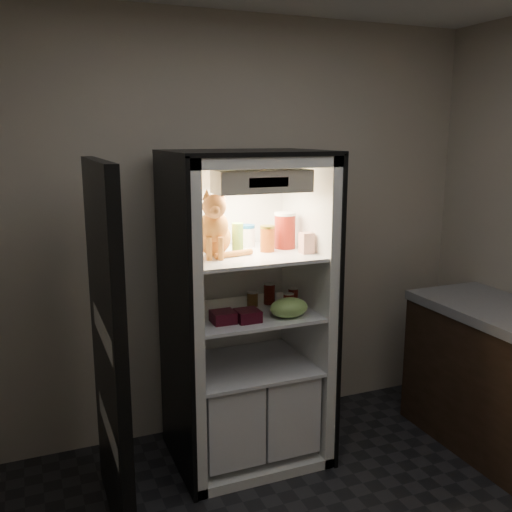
{
  "coord_description": "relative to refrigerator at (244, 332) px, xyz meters",
  "views": [
    {
      "loc": [
        -1.18,
        -1.67,
        1.96
      ],
      "look_at": [
        0.05,
        1.32,
        1.27
      ],
      "focal_mm": 40.0,
      "sensor_mm": 36.0,
      "label": 1
    }
  ],
  "objects": [
    {
      "name": "parmesan_shaker",
      "position": [
        -0.05,
        -0.03,
        0.59
      ],
      "size": [
        0.07,
        0.07,
        0.17
      ],
      "color": "green",
      "rests_on": "refrigerator"
    },
    {
      "name": "cream_carton",
      "position": [
        0.31,
        -0.19,
        0.56
      ],
      "size": [
        0.07,
        0.07,
        0.12
      ],
      "primitive_type": "cube",
      "color": "white",
      "rests_on": "refrigerator"
    },
    {
      "name": "fridge_door",
      "position": [
        -0.85,
        -0.36,
        0.12
      ],
      "size": [
        0.06,
        0.87,
        1.85
      ],
      "rotation": [
        0.0,
        0.0,
        0.0
      ],
      "color": "black",
      "rests_on": "floor"
    },
    {
      "name": "condiment_jar",
      "position": [
        0.06,
        0.02,
        0.2
      ],
      "size": [
        0.07,
        0.07,
        0.09
      ],
      "color": "brown",
      "rests_on": "refrigerator"
    },
    {
      "name": "pepper_jar",
      "position": [
        0.26,
        -0.01,
        0.61
      ],
      "size": [
        0.13,
        0.13,
        0.22
      ],
      "color": "#9F2815",
      "rests_on": "refrigerator"
    },
    {
      "name": "berry_box_left",
      "position": [
        -0.2,
        -0.2,
        0.18
      ],
      "size": [
        0.13,
        0.13,
        0.06
      ],
      "primitive_type": "cube",
      "color": "#4E0D20",
      "rests_on": "refrigerator"
    },
    {
      "name": "mayo_tub",
      "position": [
        0.07,
        0.12,
        0.57
      ],
      "size": [
        0.1,
        0.1,
        0.14
      ],
      "color": "white",
      "rests_on": "refrigerator"
    },
    {
      "name": "berry_box_right",
      "position": [
        -0.07,
        -0.23,
        0.18
      ],
      "size": [
        0.13,
        0.13,
        0.06
      ],
      "primitive_type": "cube",
      "color": "#4E0D20",
      "rests_on": "refrigerator"
    },
    {
      "name": "grape_bag",
      "position": [
        0.18,
        -0.25,
        0.2
      ],
      "size": [
        0.23,
        0.16,
        0.11
      ],
      "primitive_type": "ellipsoid",
      "color": "#81B253",
      "rests_on": "refrigerator"
    },
    {
      "name": "soda_can_b",
      "position": [
        0.29,
        -0.06,
        0.2
      ],
      "size": [
        0.06,
        0.06,
        0.11
      ],
      "color": "black",
      "rests_on": "refrigerator"
    },
    {
      "name": "refrigerator",
      "position": [
        0.0,
        0.0,
        0.0
      ],
      "size": [
        0.9,
        0.72,
        1.88
      ],
      "color": "white",
      "rests_on": "floor"
    },
    {
      "name": "tabby_cat",
      "position": [
        -0.2,
        -0.06,
        0.64
      ],
      "size": [
        0.33,
        0.39,
        0.39
      ],
      "rotation": [
        0.0,
        0.0,
        -0.26
      ],
      "color": "#BD5318",
      "rests_on": "refrigerator"
    },
    {
      "name": "salsa_jar",
      "position": [
        0.12,
        -0.06,
        0.58
      ],
      "size": [
        0.09,
        0.09,
        0.15
      ],
      "color": "maroon",
      "rests_on": "refrigerator"
    },
    {
      "name": "soda_can_a",
      "position": [
        0.18,
        0.03,
        0.21
      ],
      "size": [
        0.07,
        0.07,
        0.13
      ],
      "color": "black",
      "rests_on": "refrigerator"
    },
    {
      "name": "room_shell",
      "position": [
        0.0,
        -1.38,
        0.83
      ],
      "size": [
        3.6,
        3.6,
        3.6
      ],
      "color": "white",
      "rests_on": "floor"
    },
    {
      "name": "soda_can_c",
      "position": [
        0.21,
        -0.17,
        0.21
      ],
      "size": [
        0.06,
        0.06,
        0.11
      ],
      "color": "black",
      "rests_on": "refrigerator"
    }
  ]
}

